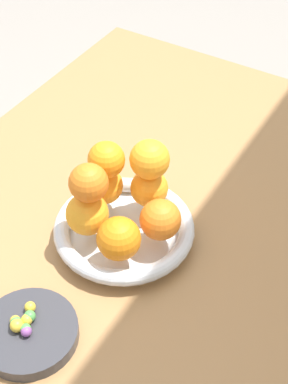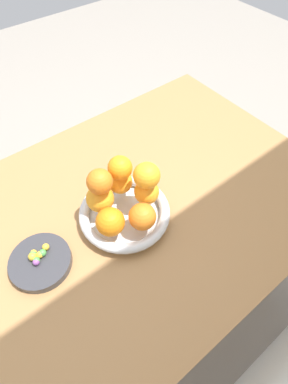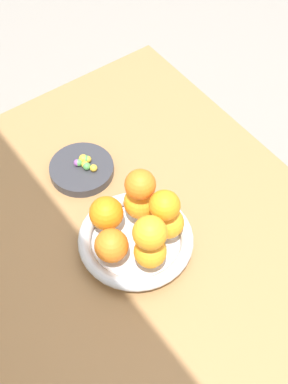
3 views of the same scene
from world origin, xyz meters
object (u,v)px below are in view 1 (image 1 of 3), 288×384
at_px(orange_2, 160,220).
at_px(orange_6, 106,160).
at_px(fruit_bowl, 124,230).
at_px(orange_1, 119,239).
at_px(orange_3, 149,188).
at_px(candy_ball_7, 26,331).
at_px(candy_ball_4, 26,319).
at_px(candy_ball_3, 30,316).
at_px(orange_7, 150,159).
at_px(candy_ball_2, 26,329).
at_px(candy_ball_6, 17,325).
at_px(orange_4, 104,185).
at_px(orange_0, 87,214).
at_px(orange_5, 89,183).
at_px(dining_table, 129,249).
at_px(candy_ball_1, 15,321).
at_px(candy_dish, 29,333).
at_px(candy_ball_5, 30,307).
at_px(candy_ball_0, 16,323).

bearing_deg(orange_2, orange_6, -99.57).
relative_size(fruit_bowl, orange_1, 3.38).
distance_m(orange_2, orange_3, 0.07).
height_order(orange_3, candy_ball_7, orange_3).
height_order(candy_ball_4, candy_ball_7, same).
bearing_deg(candy_ball_4, candy_ball_3, 177.89).
bearing_deg(orange_7, orange_3, -134.33).
distance_m(candy_ball_2, candy_ball_6, 0.01).
distance_m(fruit_bowl, orange_4, 0.08).
bearing_deg(candy_ball_2, orange_1, 166.37).
distance_m(orange_0, candy_ball_6, 0.20).
height_order(fruit_bowl, orange_3, orange_3).
bearing_deg(orange_5, candy_ball_3, 4.70).
distance_m(dining_table, orange_1, 0.20).
xyz_separation_m(orange_4, orange_6, (0.00, 0.01, 0.06)).
distance_m(orange_1, orange_7, 0.14).
relative_size(orange_2, candy_ball_6, 3.34).
xyz_separation_m(fruit_bowl, orange_6, (-0.03, -0.05, 0.11)).
relative_size(orange_7, candy_ball_3, 3.73).
distance_m(orange_1, orange_5, 0.10).
height_order(orange_2, candy_ball_7, orange_2).
xyz_separation_m(fruit_bowl, candy_ball_1, (0.23, -0.04, 0.01)).
relative_size(candy_dish, candy_ball_3, 8.26).
bearing_deg(candy_ball_7, orange_1, 167.42).
relative_size(orange_6, candy_ball_4, 3.60).
relative_size(orange_3, orange_4, 1.00).
xyz_separation_m(candy_dish, candy_ball_2, (0.01, 0.00, 0.02)).
height_order(candy_ball_1, candy_ball_7, same).
bearing_deg(candy_ball_4, candy_ball_1, -52.34).
relative_size(fruit_bowl, candy_ball_5, 13.98).
relative_size(orange_2, candy_ball_3, 3.82).
distance_m(candy_ball_5, candy_ball_7, 0.04).
bearing_deg(dining_table, candy_ball_5, -2.22).
bearing_deg(candy_ball_5, candy_ball_4, 25.08).
relative_size(orange_4, candy_ball_3, 3.66).
distance_m(candy_ball_3, candy_ball_7, 0.02).
relative_size(fruit_bowl, candy_ball_0, 12.68).
height_order(orange_4, orange_7, orange_7).
distance_m(orange_4, candy_ball_7, 0.27).
distance_m(dining_table, candy_ball_1, 0.30).
distance_m(orange_4, orange_6, 0.06).
xyz_separation_m(fruit_bowl, orange_4, (-0.03, -0.06, 0.05)).
relative_size(orange_1, candy_ball_3, 3.96).
height_order(dining_table, candy_ball_3, candy_ball_3).
distance_m(fruit_bowl, orange_7, 0.13).
relative_size(orange_0, candy_ball_2, 4.27).
distance_m(orange_2, candy_ball_7, 0.26).
distance_m(orange_6, candy_ball_6, 0.29).
distance_m(fruit_bowl, orange_2, 0.08).
distance_m(candy_dish, orange_0, 0.20).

